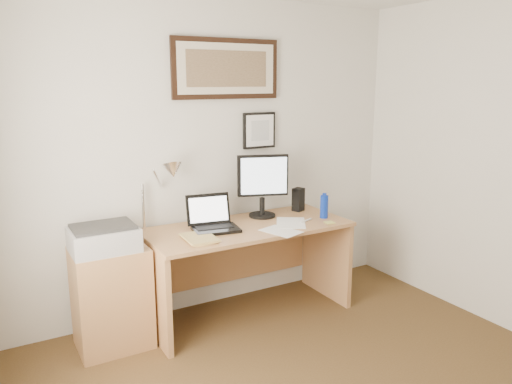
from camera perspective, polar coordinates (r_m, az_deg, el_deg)
wall_back at (r=4.06m, az=-5.34°, el=3.93°), size 3.50×0.02×2.50m
side_cabinet at (r=3.73m, az=-16.16°, el=-11.54°), size 0.50×0.40×0.73m
water_bottle at (r=4.14m, az=7.79°, el=-1.67°), size 0.07×0.07×0.19m
bottle_cap at (r=4.12m, az=7.84°, el=-0.27°), size 0.03×0.03×0.02m
speaker at (r=4.34m, az=4.86°, el=-0.86°), size 0.11×0.11×0.20m
paper_sheet_a at (r=3.77m, az=2.87°, el=-4.49°), size 0.28×0.34×0.00m
paper_sheet_b at (r=3.98m, az=4.00°, el=-3.53°), size 0.36×0.39×0.00m
sticky_pad at (r=4.01m, az=8.40°, el=-3.47°), size 0.08×0.08×0.01m
marker_pen at (r=4.04m, az=5.73°, el=-3.28°), size 0.14×0.06×0.02m
book at (r=3.56m, az=-8.08°, el=-5.50°), size 0.23×0.30×0.02m
desk at (r=4.05m, az=-1.50°, el=-6.76°), size 1.60×0.70×0.75m
laptop at (r=3.81m, az=-4.93°, el=-3.44°), size 0.37×0.34×0.26m
lcd_monitor at (r=4.09m, az=0.78°, el=1.08°), size 0.41×0.22×0.52m
printer at (r=3.54m, az=-17.01°, el=-5.06°), size 0.44×0.34×0.18m
desk_lamp at (r=3.74m, az=-9.81°, el=2.10°), size 0.29×0.27×0.53m
picture_large at (r=4.05m, az=-3.39°, el=13.88°), size 0.92×0.04×0.47m
picture_small at (r=4.21m, az=0.38°, el=7.05°), size 0.30×0.03×0.30m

